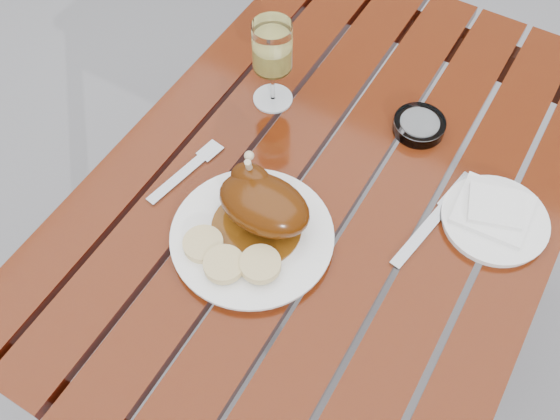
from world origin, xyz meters
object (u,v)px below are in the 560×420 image
at_px(wine_glass, 272,65).
at_px(side_plate, 494,220).
at_px(dinner_plate, 252,237).
at_px(table, 323,276).
at_px(ashtray, 419,125).

relative_size(wine_glass, side_plate, 1.00).
relative_size(dinner_plate, wine_glass, 1.50).
distance_m(table, side_plate, 0.48).
xyz_separation_m(wine_glass, side_plate, (0.49, -0.06, -0.09)).
height_order(table, ashtray, ashtray).
relative_size(wine_glass, ashtray, 1.86).
bearing_deg(ashtray, wine_glass, -165.35).
bearing_deg(side_plate, dinner_plate, -144.74).
bearing_deg(table, ashtray, 67.00).
bearing_deg(dinner_plate, ashtray, 68.76).
bearing_deg(wine_glass, table, -30.16).
distance_m(wine_glass, side_plate, 0.50).
distance_m(table, wine_glass, 0.52).
distance_m(dinner_plate, side_plate, 0.42).
bearing_deg(dinner_plate, wine_glass, 114.78).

